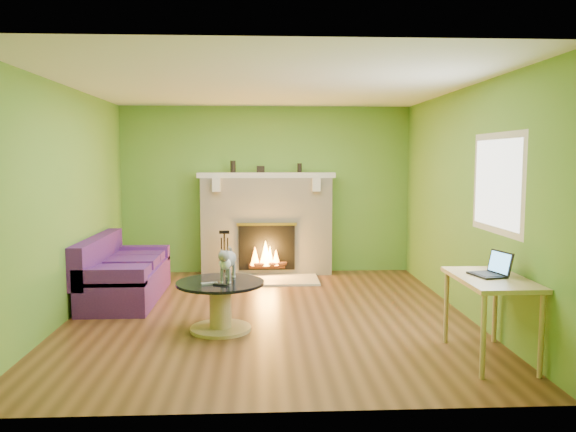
# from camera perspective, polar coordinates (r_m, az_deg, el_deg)

# --- Properties ---
(floor) EXTENTS (5.00, 5.00, 0.00)m
(floor) POSITION_cam_1_polar(r_m,az_deg,el_deg) (6.56, -1.93, -9.99)
(floor) COLOR #512E17
(floor) RESTS_ON ground
(ceiling) EXTENTS (5.00, 5.00, 0.00)m
(ceiling) POSITION_cam_1_polar(r_m,az_deg,el_deg) (6.37, -2.02, 13.14)
(ceiling) COLOR white
(ceiling) RESTS_ON wall_back
(wall_back) EXTENTS (5.00, 0.00, 5.00)m
(wall_back) POSITION_cam_1_polar(r_m,az_deg,el_deg) (8.83, -2.22, 2.66)
(wall_back) COLOR #5D9631
(wall_back) RESTS_ON floor
(wall_front) EXTENTS (5.00, 0.00, 5.00)m
(wall_front) POSITION_cam_1_polar(r_m,az_deg,el_deg) (3.85, -1.42, -1.51)
(wall_front) COLOR #5D9631
(wall_front) RESTS_ON floor
(wall_left) EXTENTS (0.00, 5.00, 5.00)m
(wall_left) POSITION_cam_1_polar(r_m,az_deg,el_deg) (6.69, -21.63, 1.22)
(wall_left) COLOR #5D9631
(wall_left) RESTS_ON floor
(wall_right) EXTENTS (0.00, 5.00, 5.00)m
(wall_right) POSITION_cam_1_polar(r_m,az_deg,el_deg) (6.75, 17.49, 1.40)
(wall_right) COLOR #5D9631
(wall_right) RESTS_ON floor
(window_frame) EXTENTS (0.00, 1.20, 1.20)m
(window_frame) POSITION_cam_1_polar(r_m,az_deg,el_deg) (5.90, 20.50, 3.13)
(window_frame) COLOR silver
(window_frame) RESTS_ON wall_right
(window_pane) EXTENTS (0.00, 1.06, 1.06)m
(window_pane) POSITION_cam_1_polar(r_m,az_deg,el_deg) (5.90, 20.43, 3.13)
(window_pane) COLOR white
(window_pane) RESTS_ON wall_right
(fireplace) EXTENTS (2.10, 0.46, 1.58)m
(fireplace) POSITION_cam_1_polar(r_m,az_deg,el_deg) (8.69, -2.19, -0.89)
(fireplace) COLOR beige
(fireplace) RESTS_ON floor
(hearth) EXTENTS (1.50, 0.75, 0.03)m
(hearth) POSITION_cam_1_polar(r_m,az_deg,el_deg) (8.31, -2.13, -6.50)
(hearth) COLOR beige
(hearth) RESTS_ON floor
(mantel) EXTENTS (2.10, 0.28, 0.08)m
(mantel) POSITION_cam_1_polar(r_m,az_deg,el_deg) (8.61, -2.21, 4.18)
(mantel) COLOR beige
(mantel) RESTS_ON fireplace
(sofa) EXTENTS (0.86, 1.80, 0.81)m
(sofa) POSITION_cam_1_polar(r_m,az_deg,el_deg) (7.49, -16.49, -5.78)
(sofa) COLOR #431A65
(sofa) RESTS_ON floor
(coffee_table) EXTENTS (0.92, 0.92, 0.52)m
(coffee_table) POSITION_cam_1_polar(r_m,az_deg,el_deg) (5.96, -6.89, -8.70)
(coffee_table) COLOR tan
(coffee_table) RESTS_ON floor
(desk) EXTENTS (0.58, 1.01, 0.75)m
(desk) POSITION_cam_1_polar(r_m,az_deg,el_deg) (5.33, 19.92, -6.81)
(desk) COLOR tan
(desk) RESTS_ON floor
(cat) EXTENTS (0.28, 0.61, 0.37)m
(cat) POSITION_cam_1_polar(r_m,az_deg,el_deg) (5.92, -6.12, -4.80)
(cat) COLOR slate
(cat) RESTS_ON coffee_table
(remote_silver) EXTENTS (0.18, 0.10, 0.02)m
(remote_silver) POSITION_cam_1_polar(r_m,az_deg,el_deg) (5.80, -7.99, -6.80)
(remote_silver) COLOR gray
(remote_silver) RESTS_ON coffee_table
(remote_black) EXTENTS (0.16, 0.11, 0.02)m
(remote_black) POSITION_cam_1_polar(r_m,az_deg,el_deg) (5.73, -6.84, -6.95)
(remote_black) COLOR black
(remote_black) RESTS_ON coffee_table
(laptop) EXTENTS (0.33, 0.36, 0.23)m
(laptop) POSITION_cam_1_polar(r_m,az_deg,el_deg) (5.33, 19.59, -4.56)
(laptop) COLOR black
(laptop) RESTS_ON desk
(fire_tools) EXTENTS (0.19, 0.19, 0.71)m
(fire_tools) POSITION_cam_1_polar(r_m,az_deg,el_deg) (8.40, -6.46, -3.84)
(fire_tools) COLOR black
(fire_tools) RESTS_ON hearth
(mantel_vase_left) EXTENTS (0.08, 0.08, 0.18)m
(mantel_vase_left) POSITION_cam_1_polar(r_m,az_deg,el_deg) (8.65, -5.61, 5.02)
(mantel_vase_left) COLOR black
(mantel_vase_left) RESTS_ON mantel
(mantel_vase_right) EXTENTS (0.07, 0.07, 0.14)m
(mantel_vase_right) POSITION_cam_1_polar(r_m,az_deg,el_deg) (8.66, 1.18, 4.92)
(mantel_vase_right) COLOR black
(mantel_vase_right) RESTS_ON mantel
(mantel_box) EXTENTS (0.12, 0.08, 0.10)m
(mantel_box) POSITION_cam_1_polar(r_m,az_deg,el_deg) (8.64, -2.80, 4.77)
(mantel_box) COLOR black
(mantel_box) RESTS_ON mantel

